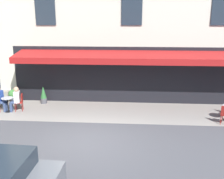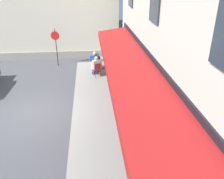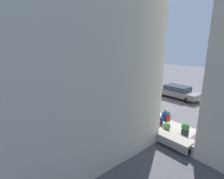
{
  "view_description": "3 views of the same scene",
  "coord_description": "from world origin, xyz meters",
  "px_view_note": "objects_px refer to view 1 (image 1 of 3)",
  "views": [
    {
      "loc": [
        -1.61,
        9.35,
        4.72
      ],
      "look_at": [
        -0.71,
        -3.7,
        1.11
      ],
      "focal_mm": 41.53,
      "sensor_mm": 36.0,
      "label": 1
    },
    {
      "loc": [
        -9.8,
        -2.71,
        5.79
      ],
      "look_at": [
        -0.47,
        -3.64,
        1.26
      ],
      "focal_mm": 37.76,
      "sensor_mm": 36.0,
      "label": 2
    },
    {
      "loc": [
        10.98,
        -12.71,
        5.35
      ],
      "look_at": [
        -0.88,
        -2.73,
        1.4
      ],
      "focal_mm": 27.09,
      "sensor_mm": 36.0,
      "label": 3
    }
  ],
  "objects_px": {
    "seated_companion_in_white": "(16,98)",
    "potted_plant_entrance_left": "(13,95)",
    "potted_plant_by_steps": "(43,95)",
    "seated_patron_in_blue": "(0,98)",
    "cafe_chair_red_kerbside": "(20,101)",
    "cafe_table_mid_terrace": "(8,103)"
  },
  "relations": [
    {
      "from": "seated_patron_in_blue",
      "to": "seated_companion_in_white",
      "type": "height_order",
      "value": "seated_patron_in_blue"
    },
    {
      "from": "cafe_chair_red_kerbside",
      "to": "seated_patron_in_blue",
      "type": "height_order",
      "value": "seated_patron_in_blue"
    },
    {
      "from": "cafe_table_mid_terrace",
      "to": "seated_companion_in_white",
      "type": "xyz_separation_m",
      "value": [
        -0.4,
        -0.11,
        0.21
      ]
    },
    {
      "from": "seated_companion_in_white",
      "to": "potted_plant_by_steps",
      "type": "xyz_separation_m",
      "value": [
        -1.01,
        -1.36,
        -0.21
      ]
    },
    {
      "from": "cafe_chair_red_kerbside",
      "to": "seated_patron_in_blue",
      "type": "distance_m",
      "value": 1.04
    },
    {
      "from": "cafe_chair_red_kerbside",
      "to": "potted_plant_by_steps",
      "type": "height_order",
      "value": "potted_plant_by_steps"
    },
    {
      "from": "potted_plant_entrance_left",
      "to": "cafe_table_mid_terrace",
      "type": "bearing_deg",
      "value": 103.4
    },
    {
      "from": "seated_companion_in_white",
      "to": "potted_plant_entrance_left",
      "type": "relative_size",
      "value": 1.67
    },
    {
      "from": "seated_patron_in_blue",
      "to": "potted_plant_by_steps",
      "type": "height_order",
      "value": "seated_patron_in_blue"
    },
    {
      "from": "cafe_chair_red_kerbside",
      "to": "potted_plant_entrance_left",
      "type": "relative_size",
      "value": 1.15
    },
    {
      "from": "cafe_chair_red_kerbside",
      "to": "seated_companion_in_white",
      "type": "xyz_separation_m",
      "value": [
        0.21,
        0.06,
        0.15
      ]
    },
    {
      "from": "seated_patron_in_blue",
      "to": "potted_plant_entrance_left",
      "type": "relative_size",
      "value": 1.7
    },
    {
      "from": "seated_patron_in_blue",
      "to": "seated_companion_in_white",
      "type": "bearing_deg",
      "value": -176.17
    },
    {
      "from": "potted_plant_by_steps",
      "to": "seated_patron_in_blue",
      "type": "bearing_deg",
      "value": 37.79
    },
    {
      "from": "potted_plant_by_steps",
      "to": "seated_companion_in_white",
      "type": "bearing_deg",
      "value": 53.34
    },
    {
      "from": "cafe_chair_red_kerbside",
      "to": "potted_plant_by_steps",
      "type": "distance_m",
      "value": 1.53
    },
    {
      "from": "seated_companion_in_white",
      "to": "potted_plant_entrance_left",
      "type": "xyz_separation_m",
      "value": [
        0.75,
        -1.34,
        -0.26
      ]
    },
    {
      "from": "cafe_table_mid_terrace",
      "to": "seated_patron_in_blue",
      "type": "bearing_deg",
      "value": -7.99
    },
    {
      "from": "cafe_table_mid_terrace",
      "to": "seated_patron_in_blue",
      "type": "height_order",
      "value": "seated_patron_in_blue"
    },
    {
      "from": "seated_patron_in_blue",
      "to": "potted_plant_by_steps",
      "type": "bearing_deg",
      "value": -142.21
    },
    {
      "from": "cafe_chair_red_kerbside",
      "to": "potted_plant_by_steps",
      "type": "relative_size",
      "value": 0.9
    },
    {
      "from": "cafe_chair_red_kerbside",
      "to": "potted_plant_entrance_left",
      "type": "height_order",
      "value": "cafe_chair_red_kerbside"
    }
  ]
}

